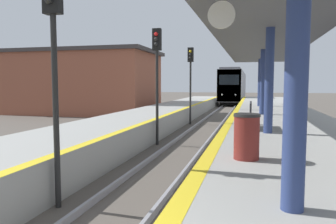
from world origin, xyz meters
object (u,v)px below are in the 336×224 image
at_px(signal_mid, 157,65).
at_px(train, 234,86).
at_px(signal_far, 190,71).
at_px(signal_near, 53,44).
at_px(trash_bin, 247,136).
at_px(bench, 247,114).

bearing_deg(signal_mid, train, 87.84).
height_order(train, signal_far, signal_far).
bearing_deg(signal_near, signal_far, 89.69).
bearing_deg(train, signal_far, -92.60).
bearing_deg(signal_near, signal_mid, 89.88).
relative_size(train, signal_far, 4.78).
bearing_deg(trash_bin, signal_near, -165.15).
bearing_deg(train, trash_bin, -86.65).
distance_m(train, signal_mid, 35.52).
bearing_deg(trash_bin, signal_far, 105.25).
bearing_deg(signal_near, train, 88.18).
bearing_deg(signal_mid, signal_near, -90.12).
bearing_deg(signal_far, bench, -67.21).
bearing_deg(train, bench, -86.31).
relative_size(signal_far, bench, 2.90).
distance_m(trash_bin, bench, 4.96).
relative_size(trash_bin, bench, 0.56).
bearing_deg(signal_far, signal_mid, -90.49).
bearing_deg(trash_bin, train, 93.35).
distance_m(signal_mid, bench, 4.38).
relative_size(signal_near, trash_bin, 5.14).
distance_m(signal_far, bench, 9.62).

